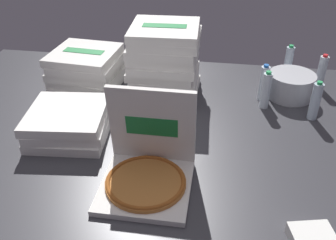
{
  "coord_description": "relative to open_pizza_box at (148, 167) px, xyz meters",
  "views": [
    {
      "loc": [
        0.24,
        -1.56,
        1.21
      ],
      "look_at": [
        -0.02,
        0.1,
        0.14
      ],
      "focal_mm": 40.26,
      "sensor_mm": 36.0,
      "label": 1
    }
  ],
  "objects": [
    {
      "name": "ice_bucket",
      "position": [
        0.76,
        0.96,
        -0.01
      ],
      "size": [
        0.3,
        0.3,
        0.16
      ],
      "primitive_type": "cylinder",
      "color": "#B7BABF",
      "rests_on": "ground_plane"
    },
    {
      "name": "ground_plane",
      "position": [
        0.06,
        0.23,
        -0.1
      ],
      "size": [
        3.2,
        2.4,
        0.02
      ],
      "primitive_type": "cube",
      "color": "#38383D"
    },
    {
      "name": "pizza_stack_right_near",
      "position": [
        -0.06,
        0.88,
        0.14
      ],
      "size": [
        0.44,
        0.44,
        0.47
      ],
      "color": "white",
      "rests_on": "ground_plane"
    },
    {
      "name": "water_bottle_4",
      "position": [
        0.58,
        0.89,
        0.03
      ],
      "size": [
        0.06,
        0.06,
        0.25
      ],
      "color": "white",
      "rests_on": "ground_plane"
    },
    {
      "name": "water_bottle_2",
      "position": [
        0.97,
        1.11,
        0.03
      ],
      "size": [
        0.06,
        0.06,
        0.25
      ],
      "color": "white",
      "rests_on": "ground_plane"
    },
    {
      "name": "pizza_stack_right_far",
      "position": [
        -0.51,
        0.32,
        -0.01
      ],
      "size": [
        0.47,
        0.47,
        0.15
      ],
      "color": "white",
      "rests_on": "ground_plane"
    },
    {
      "name": "pizza_stack_left_mid",
      "position": [
        -0.6,
        0.9,
        0.04
      ],
      "size": [
        0.47,
        0.47,
        0.26
      ],
      "color": "white",
      "rests_on": "ground_plane"
    },
    {
      "name": "open_pizza_box",
      "position": [
        0.0,
        0.0,
        0.0
      ],
      "size": [
        0.41,
        0.43,
        0.44
      ],
      "color": "white",
      "rests_on": "ground_plane"
    },
    {
      "name": "water_bottle_0",
      "position": [
        0.86,
        0.7,
        0.03
      ],
      "size": [
        0.06,
        0.06,
        0.25
      ],
      "color": "silver",
      "rests_on": "ground_plane"
    },
    {
      "name": "water_bottle_1",
      "position": [
        0.58,
        0.79,
        0.03
      ],
      "size": [
        0.06,
        0.06,
        0.25
      ],
      "color": "white",
      "rests_on": "ground_plane"
    },
    {
      "name": "water_bottle_3",
      "position": [
        0.77,
        1.25,
        0.03
      ],
      "size": [
        0.06,
        0.06,
        0.25
      ],
      "color": "silver",
      "rests_on": "ground_plane"
    }
  ]
}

